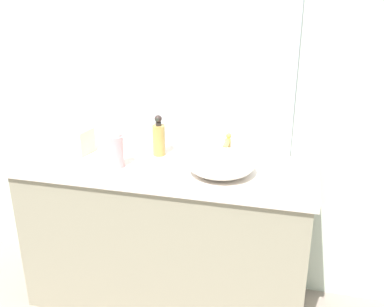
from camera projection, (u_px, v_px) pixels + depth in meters
The scene contains 9 objects.
bathroom_wall_rear at pixel (175, 66), 2.38m from camera, with size 6.00×0.06×2.60m, color silver.
vanity_counter at pixel (166, 235), 2.42m from camera, with size 1.54×0.54×0.85m.
wall_mirror_panel at pixel (177, 55), 2.32m from camera, with size 1.25×0.01×1.03m, color #B2BCC6.
sink_basin at pixel (221, 163), 2.13m from camera, with size 0.33×0.33×0.11m, color silver.
faucet at pixel (227, 146), 2.28m from camera, with size 0.03×0.14×0.14m.
soap_dispenser at pixel (159, 138), 2.35m from camera, with size 0.07×0.07×0.22m.
lotion_bottle at pixel (117, 151), 2.20m from camera, with size 0.06×0.06×0.18m.
tissue_box at pixel (79, 139), 2.39m from camera, with size 0.15×0.15×0.17m.
candle_jar at pixel (294, 174), 2.11m from camera, with size 0.06×0.06×0.03m, color silver.
Camera 1 is at (0.67, -1.57, 1.74)m, focal length 41.25 mm.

